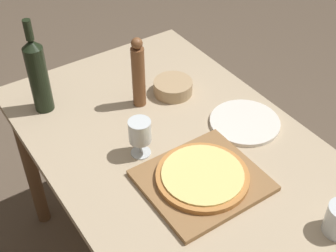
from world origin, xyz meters
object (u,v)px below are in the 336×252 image
object	(u,v)px
wine_bottle	(38,74)
wine_glass	(140,132)
pizza	(203,176)
small_bowl	(173,87)
pepper_mill	(138,74)

from	to	relation	value
wine_bottle	wine_glass	world-z (taller)	wine_bottle
pizza	small_bowl	world-z (taller)	small_bowl
small_bowl	wine_glass	bearing A→B (deg)	-141.95
pepper_mill	wine_glass	distance (m)	0.27
wine_glass	wine_bottle	bearing A→B (deg)	112.80
wine_bottle	wine_glass	bearing A→B (deg)	-67.20
wine_bottle	wine_glass	distance (m)	0.44
pizza	pepper_mill	bearing A→B (deg)	84.08
pizza	wine_glass	size ratio (longest dim) A/B	2.13
pepper_mill	small_bowl	world-z (taller)	pepper_mill
wine_bottle	small_bowl	size ratio (longest dim) A/B	2.42
wine_glass	small_bowl	distance (m)	0.36
wine_glass	small_bowl	xyz separation A→B (m)	(0.28, 0.22, -0.07)
pizza	wine_glass	bearing A→B (deg)	112.18
pepper_mill	wine_bottle	bearing A→B (deg)	150.49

